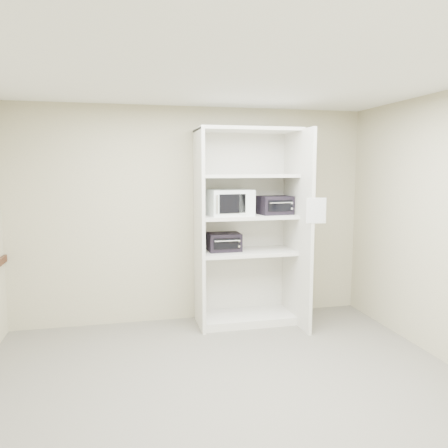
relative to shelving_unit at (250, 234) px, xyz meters
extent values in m
cube|color=#656258|center=(-0.67, -1.70, -1.13)|extent=(4.50, 4.00, 0.01)
cube|color=white|center=(-0.67, -1.70, 1.57)|extent=(4.50, 4.00, 0.01)
cube|color=#BAB190|center=(-0.67, 0.30, 0.22)|extent=(4.50, 0.02, 2.70)
cube|color=#BAB190|center=(-0.67, -3.70, 0.22)|extent=(4.50, 0.02, 2.70)
cube|color=silver|center=(-0.65, -0.02, 0.07)|extent=(0.04, 0.60, 2.40)
cube|color=silver|center=(0.55, -0.17, 0.07)|extent=(0.04, 0.90, 2.40)
cube|color=silver|center=(-0.05, 0.28, 0.07)|extent=(1.24, 0.02, 2.40)
cube|color=silver|center=(-0.05, 0.00, -1.08)|extent=(1.16, 0.56, 0.10)
cube|color=silver|center=(-0.05, 0.00, -0.23)|extent=(1.16, 0.56, 0.04)
cube|color=silver|center=(-0.05, 0.00, 0.22)|extent=(1.16, 0.56, 0.04)
cube|color=silver|center=(-0.05, 0.00, 0.72)|extent=(1.16, 0.56, 0.04)
cube|color=silver|center=(-0.05, 0.00, 1.27)|extent=(1.24, 0.60, 0.04)
cube|color=white|center=(-0.26, 0.01, 0.40)|extent=(0.56, 0.44, 0.31)
cube|color=black|center=(0.31, -0.02, 0.35)|extent=(0.43, 0.34, 0.23)
cube|color=black|center=(-0.33, 0.05, -0.10)|extent=(0.40, 0.31, 0.22)
cube|color=white|center=(0.59, -0.63, 0.34)|extent=(0.22, 0.03, 0.28)
camera|label=1|loc=(-1.52, -5.16, 0.81)|focal=35.00mm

